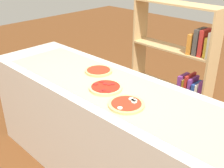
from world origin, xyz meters
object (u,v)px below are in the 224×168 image
at_px(pizza_pepperoni_1, 106,88).
at_px(pizza_plain_0, 99,71).
at_px(bookshelf, 181,76).
at_px(pizza_mozzarella_2, 126,104).

bearing_deg(pizza_pepperoni_1, pizza_plain_0, 146.07).
bearing_deg(pizza_pepperoni_1, bookshelf, 91.27).
relative_size(pizza_pepperoni_1, bookshelf, 0.18).
bearing_deg(pizza_mozzarella_2, pizza_pepperoni_1, 165.07).
height_order(pizza_pepperoni_1, bookshelf, bookshelf).
xyz_separation_m(pizza_pepperoni_1, bookshelf, (-0.02, 1.12, -0.28)).
distance_m(pizza_plain_0, pizza_pepperoni_1, 0.32).
relative_size(pizza_mozzarella_2, bookshelf, 0.18).
height_order(pizza_plain_0, pizza_pepperoni_1, pizza_pepperoni_1).
distance_m(pizza_plain_0, pizza_mozzarella_2, 0.59).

